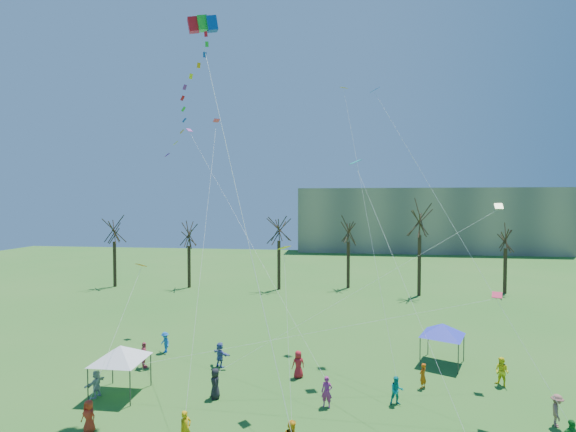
# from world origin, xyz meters

# --- Properties ---
(distant_building) EXTENTS (60.00, 14.00, 15.00)m
(distant_building) POSITION_xyz_m (22.00, 82.00, 7.50)
(distant_building) COLOR gray
(distant_building) RESTS_ON ground
(bare_tree_row) EXTENTS (68.65, 9.56, 11.99)m
(bare_tree_row) POSITION_xyz_m (2.48, 35.45, 7.32)
(bare_tree_row) COLOR black
(bare_tree_row) RESTS_ON ground
(big_box_kite) EXTENTS (4.56, 5.44, 23.13)m
(big_box_kite) POSITION_xyz_m (-7.18, 5.75, 18.17)
(big_box_kite) COLOR red
(big_box_kite) RESTS_ON ground
(canopy_tent_white) EXTENTS (4.02, 4.02, 3.02)m
(canopy_tent_white) POSITION_xyz_m (-11.72, 5.13, 2.56)
(canopy_tent_white) COLOR #3F3F44
(canopy_tent_white) RESTS_ON ground
(canopy_tent_blue) EXTENTS (3.60, 3.60, 2.95)m
(canopy_tent_blue) POSITION_xyz_m (9.04, 12.50, 2.50)
(canopy_tent_blue) COLOR #3F3F44
(canopy_tent_blue) RESTS_ON ground
(festival_crowd) EXTENTS (26.80, 13.28, 1.86)m
(festival_crowd) POSITION_xyz_m (-0.70, 5.57, 0.87)
(festival_crowd) COLOR red
(festival_crowd) RESTS_ON ground
(small_kites_aloft) EXTENTS (25.80, 17.29, 31.82)m
(small_kites_aloft) POSITION_xyz_m (0.32, 11.05, 12.76)
(small_kites_aloft) COLOR orange
(small_kites_aloft) RESTS_ON ground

